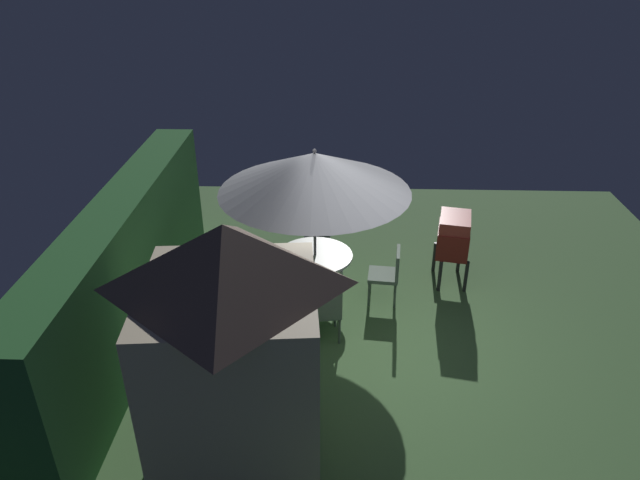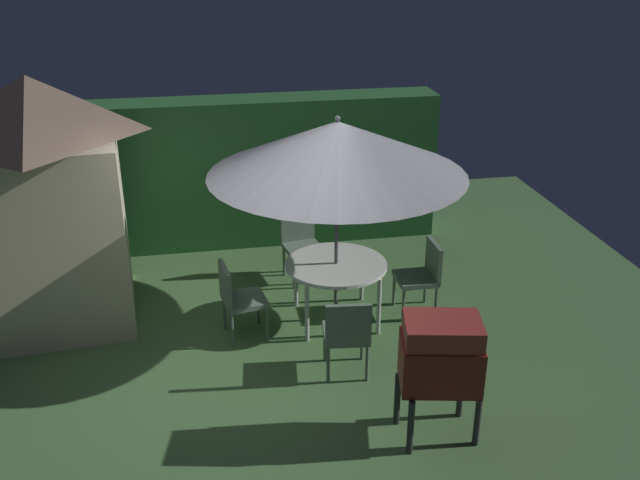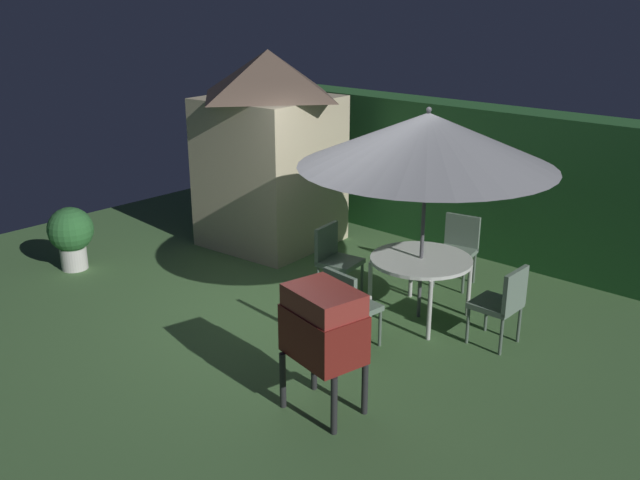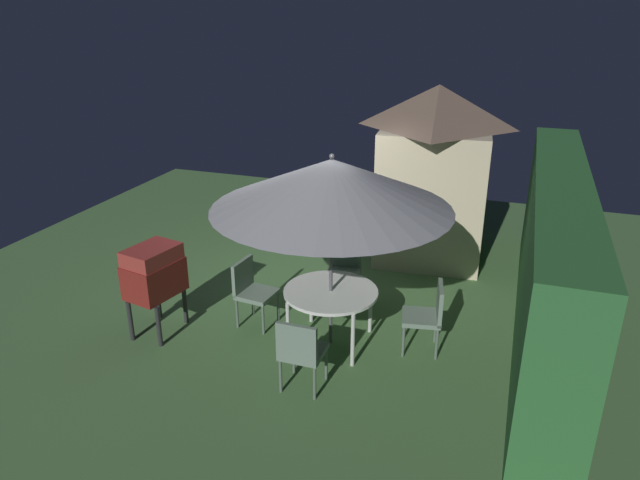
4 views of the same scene
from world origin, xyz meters
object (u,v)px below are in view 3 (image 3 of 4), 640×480
bbq_grill (324,326)px  chair_toward_hedge (503,301)px  chair_near_shed (335,256)px  patio_umbrella (427,140)px  chair_far_side (348,303)px  chair_toward_house (458,245)px  potted_plant_by_shed (71,234)px  garden_shed (270,148)px  patio_table (421,263)px

bbq_grill → chair_toward_hedge: size_ratio=1.33×
chair_near_shed → patio_umbrella: bearing=8.7°
chair_far_side → chair_toward_house: same height
bbq_grill → potted_plant_by_shed: (-4.89, 0.28, -0.34)m
garden_shed → chair_far_side: (3.08, -1.86, -0.94)m
bbq_grill → chair_toward_hedge: bbq_grill is taller
chair_near_shed → chair_far_side: size_ratio=1.00×
chair_toward_hedge → chair_toward_house: 1.75m
patio_umbrella → chair_near_shed: (-1.16, -0.18, -1.59)m
patio_umbrella → chair_near_shed: size_ratio=3.16×
bbq_grill → chair_near_shed: bbq_grill is taller
bbq_grill → chair_toward_house: bbq_grill is taller
chair_far_side → garden_shed: bearing=148.9°
garden_shed → patio_table: garden_shed is taller
potted_plant_by_shed → chair_far_side: bearing=10.3°
patio_table → chair_toward_house: bearing=100.8°
patio_umbrella → chair_toward_hedge: patio_umbrella is taller
chair_near_shed → chair_toward_house: same height
patio_umbrella → chair_far_side: patio_umbrella is taller
garden_shed → patio_umbrella: bearing=-12.4°
patio_table → patio_umbrella: (0.00, -0.00, 1.43)m
chair_far_side → chair_toward_house: size_ratio=1.00×
chair_near_shed → potted_plant_by_shed: size_ratio=1.02×
patio_umbrella → bbq_grill: (0.48, -2.22, -1.26)m
bbq_grill → chair_far_side: bearing=119.6°
garden_shed → chair_toward_hedge: 4.42m
chair_far_side → chair_toward_hedge: 1.65m
patio_umbrella → bbq_grill: bearing=-77.7°
garden_shed → patio_umbrella: garden_shed is taller
patio_umbrella → chair_toward_house: (-0.23, 1.19, -1.59)m
patio_umbrella → chair_toward_hedge: 1.91m
patio_table → chair_toward_hedge: chair_toward_hedge is taller
patio_table → chair_near_shed: (-1.16, -0.18, -0.16)m
chair_near_shed → chair_toward_hedge: same height
chair_near_shed → chair_toward_house: size_ratio=1.00×
chair_toward_hedge → potted_plant_by_shed: (-5.47, -1.94, -0.01)m
patio_table → garden_shed: bearing=167.6°
potted_plant_by_shed → bbq_grill: bearing=-3.3°
potted_plant_by_shed → patio_umbrella: bearing=23.7°
chair_far_side → chair_toward_hedge: same height
chair_toward_house → bbq_grill: bearing=-78.2°
bbq_grill → chair_far_side: bbq_grill is taller
patio_umbrella → chair_toward_house: patio_umbrella is taller
garden_shed → patio_table: (3.21, -0.71, -0.79)m
chair_far_side → potted_plant_by_shed: (-4.29, -0.78, -0.01)m
chair_toward_hedge → chair_near_shed: bearing=-175.3°
patio_umbrella → bbq_grill: size_ratio=2.37×
patio_umbrella → chair_near_shed: patio_umbrella is taller
garden_shed → chair_toward_hedge: garden_shed is taller
garden_shed → chair_near_shed: (2.04, -0.88, -0.94)m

